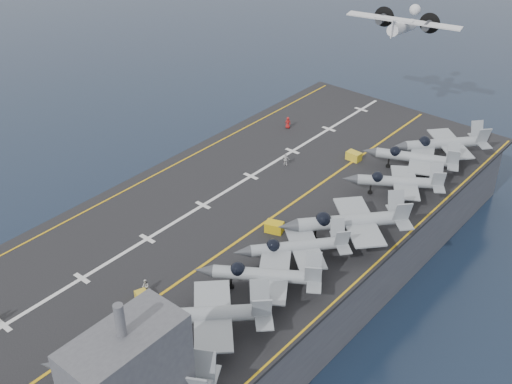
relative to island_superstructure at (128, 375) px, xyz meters
The scene contains 23 objects.
ground 38.02m from the island_superstructure, 116.57° to the left, with size 500.00×500.00×0.00m, color #142135.
hull 35.94m from the island_superstructure, 116.57° to the left, with size 36.00×90.00×10.00m, color #56595E.
flight_deck 34.41m from the island_superstructure, 116.57° to the left, with size 38.00×92.00×0.40m, color black.
foul_line 33.17m from the island_superstructure, 111.80° to the left, with size 0.35×90.00×0.02m, color gold.
landing_centerline 37.38m from the island_superstructure, 124.99° to the left, with size 0.50×90.00×0.02m, color silver.
deck_edge_port 44.50m from the island_superstructure, 136.85° to the left, with size 0.25×90.00×0.02m, color gold.
deck_edge_stbd 31.12m from the island_superstructure, 83.35° to the left, with size 0.25×90.00×0.02m, color gold.
island_superstructure is the anchor object (origin of this frame).
fighter_jet_1 6.11m from the island_superstructure, 134.96° to the left, with size 19.72×17.61×5.71m, color #939BA3, non-canonical shape.
fighter_jet_2 14.13m from the island_superstructure, 107.66° to the left, with size 18.80×18.73×5.53m, color gray, non-canonical shape.
fighter_jet_3 22.70m from the island_superstructure, 98.86° to the left, with size 16.99×15.67×4.91m, color #8C949B, non-canonical shape.
fighter_jet_4 29.14m from the island_superstructure, 97.72° to the left, with size 15.78×16.26×4.73m, color gray, non-canonical shape.
fighter_jet_5 36.66m from the island_superstructure, 92.53° to the left, with size 18.95×19.36×5.65m, color #9EA8B0, non-canonical shape.
fighter_jet_6 49.39m from the island_superstructure, 92.41° to the left, with size 16.39×15.14×4.74m, color #9CA3AE, non-canonical shape.
fighter_jet_7 56.93m from the island_superstructure, 93.54° to the left, with size 16.42×14.02×4.82m, color #9298A2, non-canonical shape.
fighter_jet_8 63.32m from the island_superstructure, 91.98° to the left, with size 17.26×17.69×5.16m, color #949CA5, non-canonical shape.
tow_cart_a 18.60m from the island_superstructure, 136.68° to the left, with size 2.23×1.82×1.16m, color gold, non-canonical shape.
tow_cart_b 33.65m from the island_superstructure, 107.37° to the left, with size 2.57×2.08×1.33m, color gold, non-canonical shape.
tow_cart_c 55.56m from the island_superstructure, 102.82° to the left, with size 2.20×1.48×1.29m, color gold, non-canonical shape.
crew_4 50.03m from the island_superstructure, 112.65° to the left, with size 1.40×1.21×1.96m, color silver.
crew_5 62.22m from the island_superstructure, 115.33° to the left, with size 1.40×1.20×1.97m, color #B21919.
crew_7 19.97m from the island_superstructure, 135.86° to the left, with size 1.23×1.04×1.75m, color silver.
transport_plane 86.99m from the island_superstructure, 104.74° to the left, with size 23.49×18.40×4.95m, color silver, non-canonical shape.
Camera 1 is at (45.94, -50.95, 57.81)m, focal length 45.00 mm.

